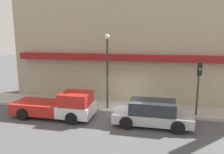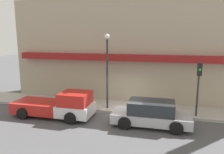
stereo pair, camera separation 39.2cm
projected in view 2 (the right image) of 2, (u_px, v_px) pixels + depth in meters
name	position (u px, v px, depth m)	size (l,w,h in m)	color
ground_plane	(122.00, 114.00, 14.95)	(80.00, 80.00, 0.00)	#4C4C4F
sidewalk	(126.00, 107.00, 16.19)	(36.00, 2.63, 0.17)	#ADA89E
building	(133.00, 50.00, 18.09)	(19.80, 3.80, 10.76)	tan
pickup_truck	(58.00, 105.00, 14.40)	(5.39, 2.15, 1.75)	silver
parked_car	(151.00, 114.00, 12.95)	(4.61, 2.04, 1.52)	#ADADB2
fire_hydrant	(70.00, 101.00, 16.29)	(0.18, 0.18, 0.75)	#196633
street_lamp	(107.00, 62.00, 15.19)	(0.36, 0.36, 5.25)	#2D2D2D
traffic_light	(199.00, 80.00, 13.68)	(0.28, 0.42, 3.48)	#2D2D2D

